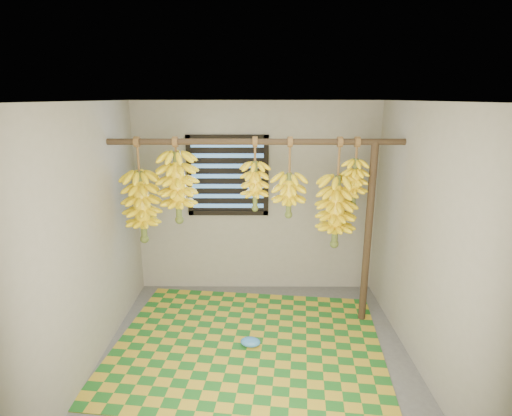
{
  "coord_description": "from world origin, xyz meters",
  "views": [
    {
      "loc": [
        0.01,
        -3.34,
        2.43
      ],
      "look_at": [
        0.0,
        0.55,
        1.35
      ],
      "focal_mm": 28.0,
      "sensor_mm": 36.0,
      "label": 1
    }
  ],
  "objects_px": {
    "banana_bunch_c": "(289,195)",
    "banana_bunch_f": "(354,183)",
    "woven_mat": "(248,344)",
    "banana_bunch_e": "(336,211)",
    "banana_bunch_a": "(142,207)",
    "plastic_bag": "(250,342)",
    "banana_bunch_b": "(178,187)",
    "banana_bunch_d": "(255,186)",
    "support_post": "(368,236)"
  },
  "relations": [
    {
      "from": "banana_bunch_c",
      "to": "banana_bunch_f",
      "type": "distance_m",
      "value": 0.69
    },
    {
      "from": "banana_bunch_b",
      "to": "banana_bunch_c",
      "type": "height_order",
      "value": "same"
    },
    {
      "from": "plastic_bag",
      "to": "woven_mat",
      "type": "bearing_deg",
      "value": 125.43
    },
    {
      "from": "support_post",
      "to": "banana_bunch_c",
      "type": "bearing_deg",
      "value": -180.0
    },
    {
      "from": "banana_bunch_e",
      "to": "banana_bunch_f",
      "type": "bearing_deg",
      "value": -0.0
    },
    {
      "from": "support_post",
      "to": "banana_bunch_c",
      "type": "distance_m",
      "value": 0.97
    },
    {
      "from": "plastic_bag",
      "to": "banana_bunch_b",
      "type": "relative_size",
      "value": 0.23
    },
    {
      "from": "support_post",
      "to": "banana_bunch_a",
      "type": "xyz_separation_m",
      "value": [
        -2.4,
        0.0,
        0.32
      ]
    },
    {
      "from": "plastic_bag",
      "to": "banana_bunch_b",
      "type": "distance_m",
      "value": 1.74
    },
    {
      "from": "woven_mat",
      "to": "banana_bunch_c",
      "type": "relative_size",
      "value": 3.21
    },
    {
      "from": "woven_mat",
      "to": "banana_bunch_f",
      "type": "bearing_deg",
      "value": 24.04
    },
    {
      "from": "banana_bunch_f",
      "to": "banana_bunch_c",
      "type": "bearing_deg",
      "value": -180.0
    },
    {
      "from": "banana_bunch_b",
      "to": "banana_bunch_f",
      "type": "relative_size",
      "value": 1.23
    },
    {
      "from": "support_post",
      "to": "banana_bunch_e",
      "type": "height_order",
      "value": "banana_bunch_e"
    },
    {
      "from": "banana_bunch_d",
      "to": "banana_bunch_e",
      "type": "distance_m",
      "value": 0.9
    },
    {
      "from": "woven_mat",
      "to": "banana_bunch_c",
      "type": "bearing_deg",
      "value": 49.15
    },
    {
      "from": "woven_mat",
      "to": "banana_bunch_b",
      "type": "relative_size",
      "value": 2.99
    },
    {
      "from": "support_post",
      "to": "banana_bunch_f",
      "type": "xyz_separation_m",
      "value": [
        -0.18,
        0.0,
        0.58
      ]
    },
    {
      "from": "banana_bunch_b",
      "to": "banana_bunch_d",
      "type": "bearing_deg",
      "value": -0.0
    },
    {
      "from": "support_post",
      "to": "woven_mat",
      "type": "height_order",
      "value": "support_post"
    },
    {
      "from": "woven_mat",
      "to": "plastic_bag",
      "type": "distance_m",
      "value": 0.07
    },
    {
      "from": "plastic_bag",
      "to": "banana_bunch_d",
      "type": "relative_size",
      "value": 0.27
    },
    {
      "from": "banana_bunch_c",
      "to": "banana_bunch_e",
      "type": "relative_size",
      "value": 0.72
    },
    {
      "from": "banana_bunch_e",
      "to": "banana_bunch_b",
      "type": "bearing_deg",
      "value": -180.0
    },
    {
      "from": "plastic_bag",
      "to": "support_post",
      "type": "bearing_deg",
      "value": 22.84
    },
    {
      "from": "support_post",
      "to": "banana_bunch_a",
      "type": "relative_size",
      "value": 1.8
    },
    {
      "from": "banana_bunch_d",
      "to": "banana_bunch_f",
      "type": "relative_size",
      "value": 1.05
    },
    {
      "from": "banana_bunch_a",
      "to": "banana_bunch_c",
      "type": "bearing_deg",
      "value": -0.0
    },
    {
      "from": "banana_bunch_c",
      "to": "woven_mat",
      "type": "bearing_deg",
      "value": -130.85
    },
    {
      "from": "support_post",
      "to": "banana_bunch_a",
      "type": "bearing_deg",
      "value": 180.0
    },
    {
      "from": "banana_bunch_f",
      "to": "support_post",
      "type": "bearing_deg",
      "value": 0.0
    },
    {
      "from": "banana_bunch_f",
      "to": "plastic_bag",
      "type": "bearing_deg",
      "value": -153.76
    },
    {
      "from": "banana_bunch_a",
      "to": "banana_bunch_f",
      "type": "height_order",
      "value": "same"
    },
    {
      "from": "woven_mat",
      "to": "banana_bunch_e",
      "type": "xyz_separation_m",
      "value": [
        0.93,
        0.49,
        1.27
      ]
    },
    {
      "from": "woven_mat",
      "to": "plastic_bag",
      "type": "relative_size",
      "value": 13.04
    },
    {
      "from": "support_post",
      "to": "woven_mat",
      "type": "distance_m",
      "value": 1.7
    },
    {
      "from": "banana_bunch_a",
      "to": "banana_bunch_c",
      "type": "relative_size",
      "value": 1.33
    },
    {
      "from": "banana_bunch_b",
      "to": "banana_bunch_d",
      "type": "distance_m",
      "value": 0.8
    },
    {
      "from": "banana_bunch_b",
      "to": "banana_bunch_e",
      "type": "height_order",
      "value": "same"
    },
    {
      "from": "plastic_bag",
      "to": "banana_bunch_a",
      "type": "bearing_deg",
      "value": 155.23
    },
    {
      "from": "banana_bunch_b",
      "to": "banana_bunch_c",
      "type": "relative_size",
      "value": 1.07
    },
    {
      "from": "support_post",
      "to": "banana_bunch_b",
      "type": "distance_m",
      "value": 2.08
    },
    {
      "from": "banana_bunch_c",
      "to": "banana_bunch_e",
      "type": "height_order",
      "value": "same"
    },
    {
      "from": "banana_bunch_d",
      "to": "banana_bunch_e",
      "type": "bearing_deg",
      "value": 0.0
    },
    {
      "from": "plastic_bag",
      "to": "banana_bunch_c",
      "type": "bearing_deg",
      "value": 53.1
    },
    {
      "from": "banana_bunch_f",
      "to": "banana_bunch_b",
      "type": "bearing_deg",
      "value": 180.0
    },
    {
      "from": "banana_bunch_b",
      "to": "banana_bunch_d",
      "type": "xyz_separation_m",
      "value": [
        0.8,
        -0.0,
        0.02
      ]
    },
    {
      "from": "banana_bunch_a",
      "to": "banana_bunch_b",
      "type": "bearing_deg",
      "value": 0.0
    },
    {
      "from": "woven_mat",
      "to": "banana_bunch_a",
      "type": "xyz_separation_m",
      "value": [
        -1.12,
        0.49,
        1.32
      ]
    },
    {
      "from": "banana_bunch_b",
      "to": "banana_bunch_e",
      "type": "distance_m",
      "value": 1.68
    }
  ]
}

